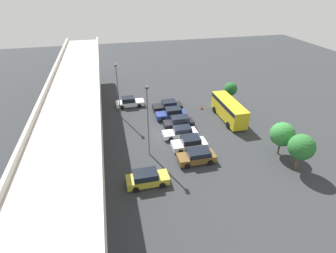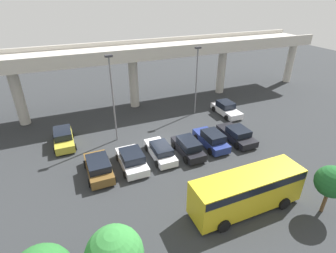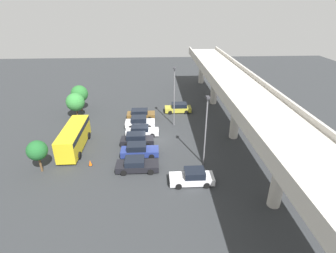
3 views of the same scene
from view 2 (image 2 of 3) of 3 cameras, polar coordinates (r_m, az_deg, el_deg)
name	(u,v)px [view 2 (image 2 of 3)]	position (r m, az deg, el deg)	size (l,w,h in m)	color
ground_plane	(167,146)	(26.78, -0.25, -4.19)	(115.82, 115.82, 0.00)	#2D3033
highway_overpass	(132,56)	(34.14, -7.83, 14.91)	(55.23, 6.16, 8.16)	#BCB7AD
parked_car_0	(64,138)	(28.64, -21.79, -2.35)	(2.08, 4.43, 1.59)	gold
parked_car_1	(99,167)	(23.30, -14.88, -8.52)	(2.18, 4.45, 1.56)	brown
parked_car_2	(132,160)	(23.69, -7.86, -7.16)	(2.24, 4.42, 1.57)	silver
parked_car_3	(160,151)	(24.74, -1.65, -5.37)	(1.97, 4.62, 1.41)	silver
parked_car_4	(188,147)	(25.22, 4.39, -4.47)	(1.98, 4.33, 1.60)	black
parked_car_5	(211,139)	(26.76, 9.42, -2.76)	(2.05, 4.61, 1.63)	navy
parked_car_6	(237,135)	(28.30, 14.74, -1.70)	(2.22, 4.77, 1.48)	black
parked_car_7	(226,109)	(33.96, 12.54, 3.77)	(2.08, 4.62, 1.61)	silver
shuttle_bus	(247,189)	(19.69, 16.86, -12.95)	(8.32, 2.60, 2.91)	gold
lamp_post_near_aisle	(113,94)	(26.14, -11.98, 6.96)	(0.70, 0.35, 8.89)	slate
lamp_post_mid_lot	(197,76)	(32.16, 6.24, 10.78)	(0.70, 0.35, 8.32)	slate
tree_front_far_right	(332,182)	(21.15, 32.08, -10.17)	(2.21, 2.21, 3.80)	brown
traffic_cone	(263,169)	(24.42, 19.99, -8.76)	(0.44, 0.44, 0.70)	black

